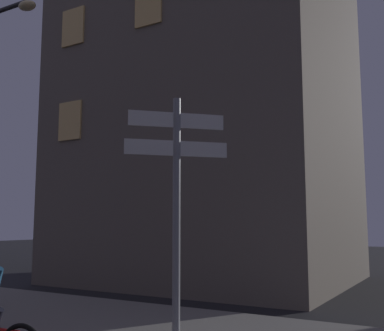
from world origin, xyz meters
name	(u,v)px	position (x,y,z in m)	size (l,w,h in m)	color
signpost	(177,192)	(-1.21, 6.09, 2.39)	(1.19, 1.19, 3.73)	gray
building_left_block	(211,22)	(-4.74, 13.98, 9.07)	(8.72, 7.66, 18.13)	#6B6056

